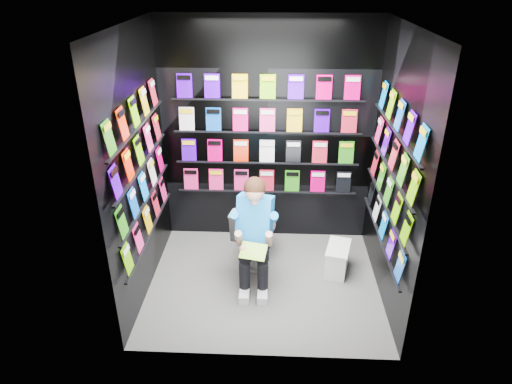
{
  "coord_description": "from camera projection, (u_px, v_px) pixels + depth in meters",
  "views": [
    {
      "loc": [
        0.09,
        -3.89,
        3.05
      ],
      "look_at": [
        -0.09,
        0.15,
        1.01
      ],
      "focal_mm": 32.0,
      "sensor_mm": 36.0,
      "label": 1
    }
  ],
  "objects": [
    {
      "name": "reader",
      "position": [
        255.0,
        218.0,
        4.6
      ],
      "size": [
        0.62,
        0.78,
        1.28
      ],
      "primitive_type": null,
      "rotation": [
        0.0,
        0.0,
        -0.22
      ],
      "color": "blue",
      "rests_on": "toilet"
    },
    {
      "name": "longbox_lid",
      "position": [
        338.0,
        248.0,
        4.9
      ],
      "size": [
        0.33,
        0.45,
        0.03
      ],
      "primitive_type": "cube",
      "rotation": [
        0.0,
        0.0,
        -0.25
      ],
      "color": "silver",
      "rests_on": "longbox"
    },
    {
      "name": "wall_back",
      "position": [
        267.0,
        135.0,
        5.15
      ],
      "size": [
        2.4,
        0.04,
        2.6
      ],
      "primitive_type": "cube",
      "color": "black",
      "rests_on": "floor"
    },
    {
      "name": "floor",
      "position": [
        264.0,
        283.0,
        4.85
      ],
      "size": [
        2.4,
        2.4,
        0.0
      ],
      "primitive_type": "plane",
      "color": "#575855",
      "rests_on": "ground"
    },
    {
      "name": "comics_back",
      "position": [
        267.0,
        136.0,
        5.13
      ],
      "size": [
        2.1,
        0.06,
        1.37
      ],
      "primitive_type": null,
      "color": "red",
      "rests_on": "wall_back"
    },
    {
      "name": "wall_right",
      "position": [
        394.0,
        174.0,
        4.21
      ],
      "size": [
        0.04,
        2.0,
        2.6
      ],
      "primitive_type": "cube",
      "color": "black",
      "rests_on": "floor"
    },
    {
      "name": "longbox",
      "position": [
        337.0,
        260.0,
        4.97
      ],
      "size": [
        0.3,
        0.43,
        0.29
      ],
      "primitive_type": "cube",
      "rotation": [
        0.0,
        0.0,
        -0.25
      ],
      "color": "silver",
      "rests_on": "floor"
    },
    {
      "name": "toilet",
      "position": [
        257.0,
        230.0,
        5.1
      ],
      "size": [
        0.57,
        0.82,
        0.73
      ],
      "primitive_type": "imported",
      "rotation": [
        0.0,
        0.0,
        2.92
      ],
      "color": "white",
      "rests_on": "floor"
    },
    {
      "name": "held_comic",
      "position": [
        253.0,
        251.0,
        4.36
      ],
      "size": [
        0.28,
        0.2,
        0.11
      ],
      "primitive_type": "cube",
      "rotation": [
        -0.96,
        0.0,
        -0.22
      ],
      "color": "green",
      "rests_on": "reader"
    },
    {
      "name": "wall_left",
      "position": [
        138.0,
        169.0,
        4.31
      ],
      "size": [
        0.04,
        2.0,
        2.6
      ],
      "primitive_type": "cube",
      "color": "black",
      "rests_on": "floor"
    },
    {
      "name": "wall_front",
      "position": [
        261.0,
        227.0,
        3.37
      ],
      "size": [
        2.4,
        0.04,
        2.6
      ],
      "primitive_type": "cube",
      "color": "black",
      "rests_on": "floor"
    },
    {
      "name": "comics_right",
      "position": [
        391.0,
        173.0,
        4.21
      ],
      "size": [
        0.06,
        1.7,
        1.37
      ],
      "primitive_type": null,
      "color": "red",
      "rests_on": "wall_right"
    },
    {
      "name": "comics_left",
      "position": [
        141.0,
        169.0,
        4.31
      ],
      "size": [
        0.06,
        1.7,
        1.37
      ],
      "primitive_type": null,
      "color": "red",
      "rests_on": "wall_left"
    },
    {
      "name": "ceiling",
      "position": [
        266.0,
        24.0,
        3.68
      ],
      "size": [
        2.4,
        2.4,
        0.0
      ],
      "primitive_type": "plane",
      "color": "white",
      "rests_on": "floor"
    }
  ]
}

